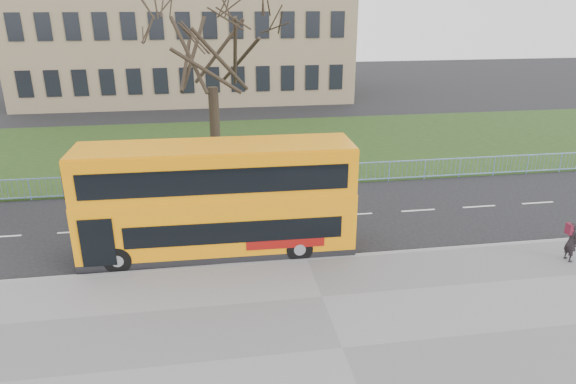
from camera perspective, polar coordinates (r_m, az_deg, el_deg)
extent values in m
plane|color=black|center=(20.53, 1.29, -5.73)|extent=(120.00, 120.00, 0.00)
cube|color=slate|center=(14.90, 6.05, -17.01)|extent=(80.00, 10.50, 0.12)
cube|color=gray|center=(19.15, 2.11, -7.59)|extent=(80.00, 0.20, 0.14)
cube|color=#1A3312|center=(33.80, -2.98, 5.08)|extent=(80.00, 15.40, 0.08)
cube|color=#8A7357|center=(53.15, -11.28, 18.06)|extent=(30.00, 15.00, 14.00)
cube|color=orange|center=(19.50, -7.72, -3.27)|extent=(10.08, 2.59, 1.86)
cube|color=orange|center=(19.09, -7.87, -0.27)|extent=(10.08, 2.59, 0.32)
cube|color=orange|center=(18.76, -8.02, 2.57)|extent=(10.03, 2.54, 1.67)
cube|color=black|center=(18.38, -5.90, -4.50)|extent=(7.74, 0.20, 0.81)
cube|color=black|center=(17.66, -7.99, 1.12)|extent=(9.23, 0.23, 0.91)
cylinder|color=black|center=(19.24, -18.38, -7.15)|extent=(1.00, 0.29, 0.99)
cylinder|color=black|center=(19.06, 1.27, -6.28)|extent=(1.00, 0.29, 0.99)
imported|color=black|center=(21.36, 28.96, -4.84)|extent=(0.39, 0.57, 1.50)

